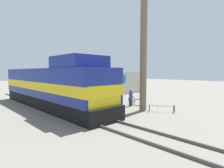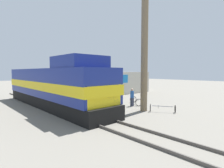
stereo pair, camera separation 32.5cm
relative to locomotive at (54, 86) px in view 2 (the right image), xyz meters
name	(u,v)px [view 2 (the right image)]	position (x,y,z in m)	size (l,w,h in m)	color
ground_plane	(78,114)	(0.00, -4.02, -1.89)	(120.00, 120.00, 0.00)	slate
rail_near	(69,115)	(-0.72, -4.02, -1.82)	(0.08, 34.81, 0.15)	#4C4742
rail_far	(86,112)	(0.72, -4.02, -1.82)	(0.08, 34.81, 0.15)	#4C4742
locomotive	(54,86)	(0.00, 0.00, 0.00)	(3.20, 15.96, 4.36)	black
utility_pole	(145,40)	(4.69, -6.65, 3.93)	(1.80, 0.55, 11.59)	#726047
vendor_umbrella	(105,87)	(3.68, -2.89, -0.07)	(2.42, 2.42, 2.10)	#4C4C4C
billboard_sign	(121,80)	(8.00, -0.73, 0.31)	(2.52, 0.12, 2.88)	#595959
shrub_cluster	(113,99)	(4.71, -2.95, -1.30)	(1.19, 1.19, 1.19)	#388C38
person_bystander	(132,97)	(5.46, -4.72, -1.00)	(0.34, 0.34, 1.66)	#2D3347
bicycle	(136,101)	(6.47, -4.35, -1.54)	(1.64, 2.00, 0.69)	black
bicycle_spare	(162,108)	(5.35, -8.01, -1.57)	(1.58, 1.99, 0.63)	black
building_block_distant	(122,82)	(12.81, 3.69, -0.30)	(7.49, 4.86, 3.19)	#B7B2A3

